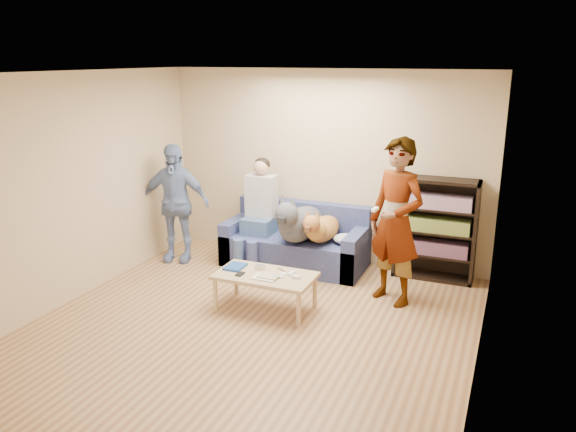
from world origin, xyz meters
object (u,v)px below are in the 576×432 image
at_px(person_standing_right, 396,222).
at_px(camera_silver, 260,267).
at_px(sofa, 296,245).
at_px(notebook_blue, 235,267).
at_px(person_seated, 259,208).
at_px(dog_tan, 321,229).
at_px(bookshelf, 436,227).
at_px(coffee_table, 265,278).
at_px(dog_gray, 299,223).
at_px(person_standing_left, 175,203).

relative_size(person_standing_right, camera_silver, 17.37).
xyz_separation_m(person_standing_right, camera_silver, (-1.39, -0.66, -0.51)).
bearing_deg(sofa, notebook_blue, -97.89).
height_order(person_seated, dog_tan, person_seated).
xyz_separation_m(person_standing_right, bookshelf, (0.32, 0.91, -0.28)).
distance_m(person_seated, coffee_table, 1.55).
bearing_deg(person_standing_right, coffee_table, -121.15).
relative_size(notebook_blue, person_seated, 0.18).
bearing_deg(notebook_blue, dog_gray, 74.65).
bearing_deg(dog_gray, coffee_table, -86.24).
height_order(person_standing_left, camera_silver, person_standing_left).
height_order(person_standing_right, camera_silver, person_standing_right).
xyz_separation_m(person_seated, dog_gray, (0.63, -0.11, -0.10)).
bearing_deg(person_seated, person_standing_left, -163.03).
bearing_deg(bookshelf, dog_tan, -163.74).
bearing_deg(bookshelf, person_seated, -171.09).
bearing_deg(notebook_blue, person_standing_left, 146.39).
distance_m(notebook_blue, coffee_table, 0.41).
xyz_separation_m(person_standing_left, dog_tan, (2.02, 0.29, -0.21)).
xyz_separation_m(person_standing_right, notebook_blue, (-1.67, -0.73, -0.52)).
xyz_separation_m(dog_gray, bookshelf, (1.67, 0.47, 0.01)).
relative_size(person_standing_right, bookshelf, 1.47).
bearing_deg(person_standing_left, sofa, 1.87).
height_order(camera_silver, coffee_table, camera_silver).
xyz_separation_m(person_standing_right, person_standing_left, (-3.08, 0.21, -0.14)).
distance_m(person_standing_left, person_seated, 1.16).
relative_size(person_standing_right, person_standing_left, 1.17).
distance_m(person_standing_right, bookshelf, 1.01).
height_order(coffee_table, bookshelf, bookshelf).
bearing_deg(bookshelf, person_standing_right, -109.60).
height_order(notebook_blue, sofa, sofa).
bearing_deg(bookshelf, sofa, -172.60).
bearing_deg(dog_gray, notebook_blue, -105.35).
bearing_deg(person_standing_left, camera_silver, -41.43).
relative_size(person_seated, bookshelf, 1.13).
bearing_deg(dog_tan, notebook_blue, -116.22).
bearing_deg(dog_gray, sofa, 117.92).
bearing_deg(sofa, person_seated, -165.77).
distance_m(person_standing_left, sofa, 1.76).
relative_size(person_standing_left, sofa, 0.86).
distance_m(person_standing_right, coffee_table, 1.60).
relative_size(person_standing_left, notebook_blue, 6.29).
bearing_deg(dog_tan, person_seated, 177.22).
height_order(person_standing_right, notebook_blue, person_standing_right).
bearing_deg(dog_gray, camera_silver, -92.10).
distance_m(person_seated, dog_tan, 0.93).
bearing_deg(bookshelf, camera_silver, -137.57).
height_order(person_standing_left, sofa, person_standing_left).
height_order(person_seated, bookshelf, person_seated).
relative_size(person_seated, dog_tan, 1.29).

